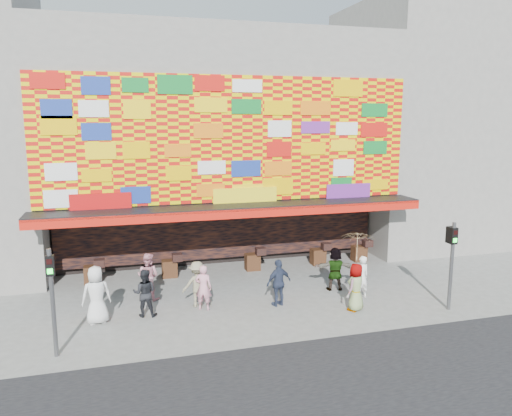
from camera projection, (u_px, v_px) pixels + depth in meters
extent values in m
plane|color=slate|center=(260.00, 312.00, 16.63)|extent=(90.00, 90.00, 0.00)
cube|color=gray|center=(212.00, 115.00, 23.05)|extent=(15.00, 8.00, 7.00)
cube|color=black|center=(210.00, 217.00, 24.89)|extent=(15.00, 6.00, 3.00)
cube|color=gray|center=(42.00, 247.00, 19.14)|extent=(0.40, 2.00, 3.00)
cube|color=gray|center=(381.00, 225.00, 23.05)|extent=(0.40, 2.00, 3.00)
cube|color=black|center=(236.00, 206.00, 19.32)|extent=(15.20, 1.60, 0.12)
cube|color=red|center=(241.00, 214.00, 18.60)|extent=(15.20, 0.04, 0.35)
cube|color=#E6D000|center=(232.00, 140.00, 19.39)|extent=(14.80, 0.08, 4.90)
cube|color=black|center=(223.00, 230.00, 21.89)|extent=(14.00, 0.25, 2.50)
cube|color=gray|center=(452.00, 125.00, 26.62)|extent=(11.00, 8.00, 12.00)
cylinder|color=#59595B|center=(53.00, 303.00, 13.28)|extent=(0.12, 0.12, 3.00)
cube|color=black|center=(50.00, 266.00, 13.10)|extent=(0.22, 0.18, 0.55)
cube|color=black|center=(49.00, 262.00, 12.98)|extent=(0.14, 0.02, 0.14)
cube|color=#19E533|center=(50.00, 271.00, 13.03)|extent=(0.14, 0.02, 0.14)
cylinder|color=#59595B|center=(451.00, 266.00, 16.60)|extent=(0.12, 0.12, 3.00)
cube|color=black|center=(454.00, 236.00, 16.41)|extent=(0.22, 0.18, 0.55)
cube|color=black|center=(456.00, 233.00, 16.30)|extent=(0.14, 0.02, 0.14)
cube|color=#19E533|center=(455.00, 240.00, 16.35)|extent=(0.14, 0.02, 0.14)
imported|color=silver|center=(96.00, 295.00, 15.56)|extent=(0.99, 0.73, 1.85)
imported|color=pink|center=(203.00, 287.00, 16.71)|extent=(0.66, 0.56, 1.55)
imported|color=black|center=(145.00, 293.00, 16.16)|extent=(0.88, 0.75, 1.58)
imported|color=gray|center=(197.00, 284.00, 17.02)|extent=(1.03, 0.61, 1.58)
imported|color=#2C354E|center=(279.00, 283.00, 17.07)|extent=(1.03, 0.66, 1.64)
imported|color=gray|center=(335.00, 269.00, 18.65)|extent=(1.58, 0.82, 1.63)
imported|color=gray|center=(356.00, 287.00, 16.64)|extent=(0.94, 0.87, 1.62)
imported|color=white|center=(362.00, 277.00, 17.85)|extent=(0.61, 0.44, 1.54)
imported|color=#D08692|center=(148.00, 276.00, 17.66)|extent=(1.03, 0.97, 1.69)
imported|color=#D5B186|center=(357.00, 247.00, 16.40)|extent=(1.30, 1.31, 0.99)
cylinder|color=#4C3326|center=(356.00, 274.00, 16.56)|extent=(0.02, 0.02, 1.00)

